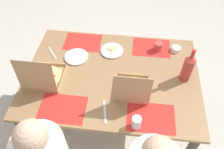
% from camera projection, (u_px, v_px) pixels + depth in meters
% --- Properties ---
extents(ground_plane, '(6.00, 6.00, 0.00)m').
position_uv_depth(ground_plane, '(112.00, 118.00, 2.52)').
color(ground_plane, beige).
extents(dining_table, '(1.50, 1.08, 0.74)m').
position_uv_depth(dining_table, '(112.00, 82.00, 2.04)').
color(dining_table, '#3F3328').
rests_on(dining_table, ground_plane).
extents(placemat_near_left, '(0.36, 0.26, 0.00)m').
position_uv_depth(placemat_near_left, '(151.00, 48.00, 2.19)').
color(placemat_near_left, red).
rests_on(placemat_near_left, dining_table).
extents(placemat_near_right, '(0.36, 0.26, 0.00)m').
position_uv_depth(placemat_near_right, '(83.00, 42.00, 2.24)').
color(placemat_near_right, red).
rests_on(placemat_near_right, dining_table).
extents(placemat_far_left, '(0.36, 0.26, 0.00)m').
position_uv_depth(placemat_far_left, '(151.00, 117.00, 1.69)').
color(placemat_far_left, red).
rests_on(placemat_far_left, dining_table).
extents(placemat_far_right, '(0.36, 0.26, 0.00)m').
position_uv_depth(placemat_far_right, '(63.00, 108.00, 1.74)').
color(placemat_far_right, red).
rests_on(placemat_far_right, dining_table).
extents(pizza_box_corner_left, '(0.30, 0.30, 0.34)m').
position_uv_depth(pizza_box_corner_left, '(44.00, 77.00, 1.88)').
color(pizza_box_corner_left, tan).
rests_on(pizza_box_corner_left, dining_table).
extents(pizza_box_center, '(0.27, 0.28, 0.31)m').
position_uv_depth(pizza_box_center, '(132.00, 89.00, 1.80)').
color(pizza_box_center, tan).
rests_on(pizza_box_center, dining_table).
extents(plate_middle, '(0.21, 0.21, 0.03)m').
position_uv_depth(plate_middle, '(112.00, 50.00, 2.15)').
color(plate_middle, white).
rests_on(plate_middle, dining_table).
extents(plate_near_left, '(0.22, 0.22, 0.02)m').
position_uv_depth(plate_near_left, '(76.00, 57.00, 2.09)').
color(plate_near_left, white).
rests_on(plate_near_left, dining_table).
extents(soda_bottle, '(0.09, 0.09, 0.32)m').
position_uv_depth(soda_bottle, '(188.00, 68.00, 1.84)').
color(soda_bottle, '#B2382D').
rests_on(soda_bottle, dining_table).
extents(cup_clear_right, '(0.08, 0.08, 0.09)m').
position_uv_depth(cup_clear_right, '(158.00, 47.00, 2.14)').
color(cup_clear_right, '#BF4742').
rests_on(cup_clear_right, dining_table).
extents(cup_spare, '(0.07, 0.07, 0.10)m').
position_uv_depth(cup_spare, '(136.00, 122.00, 1.60)').
color(cup_spare, silver).
rests_on(cup_spare, dining_table).
extents(condiment_bowl, '(0.09, 0.09, 0.04)m').
position_uv_depth(condiment_bowl, '(176.00, 49.00, 2.15)').
color(condiment_bowl, white).
rests_on(condiment_bowl, dining_table).
extents(knife_by_far_right, '(0.06, 0.21, 0.00)m').
position_uv_depth(knife_by_far_right, '(105.00, 112.00, 1.72)').
color(knife_by_far_right, '#B7B7BC').
rests_on(knife_by_far_right, dining_table).
extents(fork_by_near_right, '(0.13, 0.16, 0.00)m').
position_uv_depth(fork_by_near_right, '(52.00, 53.00, 2.14)').
color(fork_by_near_right, '#B7B7BC').
rests_on(fork_by_near_right, dining_table).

